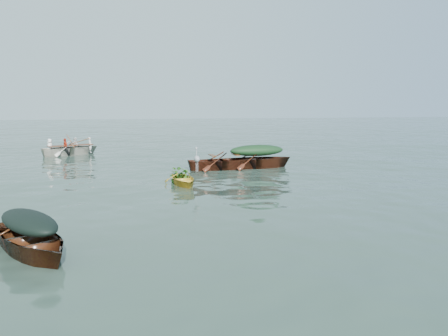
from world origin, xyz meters
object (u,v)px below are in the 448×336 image
object	(u,v)px
open_wooden_boat	(224,169)
dark_covered_boat	(31,253)
rowed_boat	(71,155)
heron	(197,162)
yellow_dinghy	(183,184)
green_tarp_boat	(257,168)

from	to	relation	value
open_wooden_boat	dark_covered_boat	bearing A→B (deg)	146.09
open_wooden_boat	rowed_boat	size ratio (longest dim) A/B	1.01
open_wooden_boat	heron	distance (m)	3.71
yellow_dinghy	rowed_boat	xyz separation A→B (m)	(-5.30, 10.50, 0.00)
yellow_dinghy	heron	world-z (taller)	heron
dark_covered_boat	heron	distance (m)	8.25
rowed_boat	green_tarp_boat	bearing A→B (deg)	-153.64
green_tarp_boat	rowed_boat	size ratio (longest dim) A/B	1.05
dark_covered_boat	open_wooden_boat	size ratio (longest dim) A/B	0.84
green_tarp_boat	rowed_boat	bearing A→B (deg)	47.82
green_tarp_boat	heron	xyz separation A→B (m)	(-3.27, -3.32, 0.80)
dark_covered_boat	open_wooden_boat	bearing A→B (deg)	26.66
dark_covered_boat	rowed_boat	size ratio (longest dim) A/B	0.85
yellow_dinghy	open_wooden_boat	bearing A→B (deg)	49.44
yellow_dinghy	open_wooden_boat	size ratio (longest dim) A/B	0.58
rowed_boat	heron	world-z (taller)	heron
green_tarp_boat	heron	world-z (taller)	heron
dark_covered_boat	green_tarp_boat	distance (m)	12.81
yellow_dinghy	open_wooden_boat	xyz separation A→B (m)	(2.23, 3.31, 0.00)
yellow_dinghy	dark_covered_boat	size ratio (longest dim) A/B	0.69
yellow_dinghy	green_tarp_boat	bearing A→B (deg)	35.43
rowed_boat	dark_covered_boat	bearing A→B (deg)	159.03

